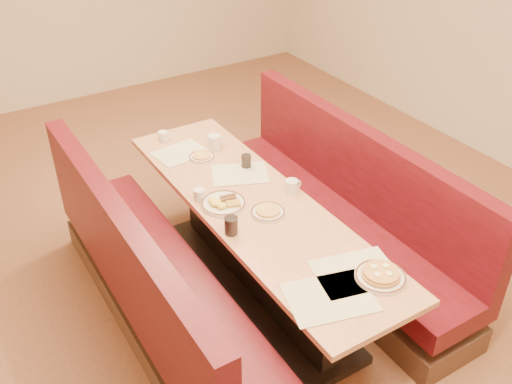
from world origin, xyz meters
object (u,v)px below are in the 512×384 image
eggs_plate (223,203)px  coffee_mug_a (292,186)px  coffee_mug_b (200,194)px  booth_left (155,290)px  pancake_plate (381,275)px  soda_tumbler_near (231,226)px  diner_table (255,250)px  coffee_mug_d (163,136)px  coffee_mug_c (215,141)px  booth_right (339,218)px  soda_tumbler_mid (246,161)px

eggs_plate → coffee_mug_a: size_ratio=2.46×
coffee_mug_a → coffee_mug_b: coffee_mug_a is taller
booth_left → coffee_mug_a: 1.11m
booth_left → eggs_plate: (0.55, 0.09, 0.41)m
pancake_plate → soda_tumbler_near: bearing=122.1°
coffee_mug_a → soda_tumbler_near: soda_tumbler_near is taller
diner_table → coffee_mug_d: size_ratio=25.02×
diner_table → coffee_mug_b: size_ratio=24.15×
pancake_plate → eggs_plate: 1.12m
coffee_mug_b → coffee_mug_c: coffee_mug_c is taller
coffee_mug_d → booth_right: bearing=-30.2°
pancake_plate → coffee_mug_c: 1.75m
soda_tumbler_near → soda_tumbler_mid: bearing=52.5°
soda_tumbler_near → diner_table: bearing=33.9°
pancake_plate → booth_right: bearing=61.1°
booth_left → coffee_mug_b: booth_left is taller
booth_left → coffee_mug_d: 1.32m
booth_left → coffee_mug_a: bearing=-0.5°
booth_left → soda_tumbler_near: size_ratio=22.32×
diner_table → coffee_mug_d: bearing=97.5°
diner_table → booth_right: bearing=0.0°
coffee_mug_b → soda_tumbler_mid: size_ratio=1.09×
booth_right → coffee_mug_c: size_ratio=18.46×
soda_tumbler_near → coffee_mug_b: bearing=89.6°
booth_left → soda_tumbler_mid: (0.92, 0.43, 0.44)m
diner_table → coffee_mug_c: (0.14, 0.79, 0.43)m
booth_right → coffee_mug_d: (-0.88, 1.10, 0.43)m
coffee_mug_d → soda_tumbler_near: 1.29m
booth_right → booth_left: bearing=180.0°
coffee_mug_d → soda_tumbler_mid: 0.75m
booth_left → soda_tumbler_mid: 1.11m
coffee_mug_b → coffee_mug_c: bearing=59.0°
soda_tumbler_mid → soda_tumbler_near: bearing=-127.5°
booth_left → coffee_mug_b: 0.67m
diner_table → coffee_mug_d: (-0.14, 1.10, 0.42)m
booth_left → eggs_plate: booth_left is taller
eggs_plate → soda_tumbler_mid: 0.50m
pancake_plate → soda_tumbler_near: size_ratio=2.50×
diner_table → soda_tumbler_mid: 0.63m
pancake_plate → coffee_mug_a: (0.08, 0.95, 0.02)m
pancake_plate → coffee_mug_a: size_ratio=2.36×
soda_tumbler_mid → pancake_plate: bearing=-89.5°
coffee_mug_c → soda_tumbler_near: size_ratio=1.21×
coffee_mug_a → coffee_mug_b: (-0.56, 0.24, -0.01)m
eggs_plate → coffee_mug_d: 1.01m
booth_left → coffee_mug_a: size_ratio=21.05×
booth_left → eggs_plate: size_ratio=8.57×
booth_right → soda_tumbler_mid: booth_right is taller
booth_right → coffee_mug_a: bearing=-178.9°
booth_right → soda_tumbler_mid: 0.82m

